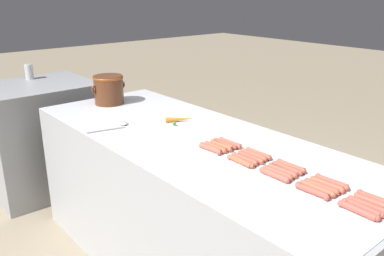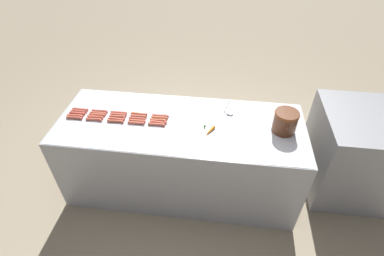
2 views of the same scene
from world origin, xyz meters
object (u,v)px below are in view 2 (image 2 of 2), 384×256
object	(u,v)px
hot_dog_17	(116,119)
hot_dog_19	(158,122)
hot_dog_21	(94,119)
hot_dog_22	(115,121)
serving_spoon	(229,111)
hot_dog_3	(139,114)
hot_dog_7	(118,114)
hot_dog_0	(80,109)
hot_dog_6	(98,113)
hot_dog_12	(117,117)
hot_dog_20	(74,118)
hot_dog_1	(100,111)
hot_dog_9	(160,118)
hot_dog_13	(137,118)
back_cabinet	(351,152)
bean_pot	(285,121)
hot_dog_2	(119,113)
hot_dog_23	(136,123)
hot_dog_24	(157,124)
hot_dog_18	(137,121)
hot_dog_4	(161,116)
hot_dog_5	(79,111)
hot_dog_10	(77,113)
carrot	(209,131)
hot_dog_14	(158,120)
hot_dog_16	(95,117)
hot_dog_15	(75,116)
hot_dog_11	(97,115)

from	to	relation	value
hot_dog_17	hot_dog_19	distance (m)	0.39
hot_dog_21	hot_dog_22	size ratio (longest dim) A/B	1.00
hot_dog_19	serving_spoon	world-z (taller)	hot_dog_19
hot_dog_3	hot_dog_7	size ratio (longest dim) A/B	1.00
hot_dog_0	hot_dog_6	distance (m)	0.19
hot_dog_12	hot_dog_20	bearing A→B (deg)	-80.68
hot_dog_1	hot_dog_0	bearing A→B (deg)	-90.48
hot_dog_6	hot_dog_12	bearing A→B (deg)	80.61
hot_dog_9	hot_dog_17	size ratio (longest dim) A/B	1.00
hot_dog_12	hot_dog_13	world-z (taller)	same
back_cabinet	bean_pot	distance (m)	0.96
hot_dog_22	hot_dog_7	bearing A→B (deg)	-177.48
hot_dog_2	hot_dog_23	world-z (taller)	same
hot_dog_0	hot_dog_12	xyz separation A→B (m)	(0.07, 0.38, 0.00)
hot_dog_0	hot_dog_17	size ratio (longest dim) A/B	1.00
hot_dog_6	bean_pot	distance (m)	1.69
hot_dog_20	hot_dog_24	size ratio (longest dim) A/B	1.00
hot_dog_0	bean_pot	world-z (taller)	bean_pot
hot_dog_2	hot_dog_18	bearing A→B (deg)	64.19
hot_dog_20	hot_dog_22	world-z (taller)	same
hot_dog_4	hot_dog_6	bearing A→B (deg)	-86.51
hot_dog_21	hot_dog_5	bearing A→B (deg)	-118.07
hot_dog_10	carrot	world-z (taller)	carrot
hot_dog_7	hot_dog_23	world-z (taller)	same
hot_dog_14	hot_dog_17	size ratio (longest dim) A/B	1.00
hot_dog_23	hot_dog_13	bearing A→B (deg)	-172.71
hot_dog_13	serving_spoon	bearing A→B (deg)	105.41
back_cabinet	hot_dog_22	xyz separation A→B (m)	(0.31, -2.26, 0.42)
hot_dog_1	hot_dog_23	world-z (taller)	same
hot_dog_19	hot_dog_24	bearing A→B (deg)	-16.29
hot_dog_14	serving_spoon	distance (m)	0.67
hot_dog_7	hot_dog_9	distance (m)	0.39
hot_dog_5	hot_dog_16	size ratio (longest dim) A/B	1.00
hot_dog_22	hot_dog_24	world-z (taller)	same
back_cabinet	hot_dog_1	bearing A→B (deg)	-85.70
bean_pot	hot_dog_3	bearing A→B (deg)	-92.45
hot_dog_15	hot_dog_16	xyz separation A→B (m)	(-0.00, 0.19, 0.00)
hot_dog_22	hot_dog_0	bearing A→B (deg)	-108.50
hot_dog_1	hot_dog_24	distance (m)	0.59
hot_dog_17	hot_dog_4	bearing A→B (deg)	104.50
back_cabinet	hot_dog_3	xyz separation A→B (m)	(0.18, -2.07, 0.42)
bean_pot	hot_dog_10	bearing A→B (deg)	-89.71
carrot	hot_dog_9	bearing A→B (deg)	-106.71
hot_dog_15	bean_pot	world-z (taller)	bean_pot
hot_dog_17	hot_dog_21	bearing A→B (deg)	-81.03
hot_dog_15	hot_dog_19	world-z (taller)	same
hot_dog_3	hot_dog_21	size ratio (longest dim) A/B	1.00
back_cabinet	hot_dog_11	xyz separation A→B (m)	(0.25, -2.46, 0.42)
hot_dog_6	hot_dog_18	xyz separation A→B (m)	(0.07, 0.39, 0.00)
hot_dog_3	hot_dog_7	distance (m)	0.19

